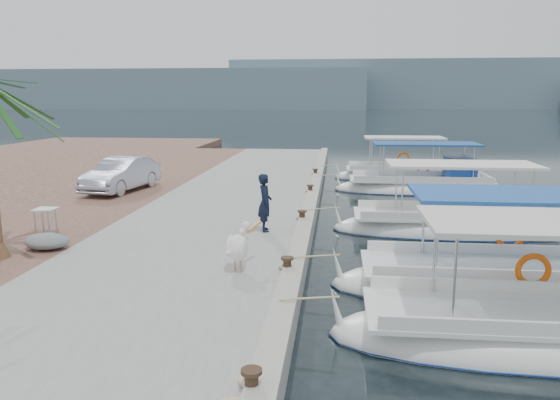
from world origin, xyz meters
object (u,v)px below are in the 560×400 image
Objects in this scene: fishing_caique_d at (422,188)px; pelican at (238,246)px; fishing_caique_a at (534,338)px; fishing_caique_b at (509,287)px; fishing_caique_c at (452,229)px; fisherman at (265,203)px; fishing_caique_e at (399,177)px; parked_car at (121,174)px.

pelican is (-6.00, -13.72, 0.84)m from fishing_caique_d.
fishing_caique_d reaches higher than pelican.
fishing_caique_a is 2.68m from fishing_caique_b.
fishing_caique_c is 4.61× the size of fisherman.
fishing_caique_e is at bearing 91.90° from fishing_caique_b.
fishing_caique_b is 1.17× the size of fishing_caique_e.
fishing_caique_a is 0.94× the size of fishing_caique_c.
fishing_caique_e reaches higher than parked_car.
fishing_caique_c reaches higher than fisherman.
fishing_caique_a and fishing_caique_d have the same top height.
fishing_caique_d is 1.90× the size of parked_car.
fishing_caique_e is 14.93m from fisherman.
fishing_caique_a is 0.92× the size of fishing_caique_d.
fishing_caique_b is 6.05× the size of pelican.
fisherman is at bearing -33.10° from parked_car.
fishing_caique_e is 1.65× the size of parked_car.
parked_car is at bearing 124.15° from pelican.
fishing_caique_d is at bearing 88.49° from fishing_caique_a.
fishing_caique_b reaches higher than parked_car.
fisherman is (-5.68, -2.37, 1.20)m from fishing_caique_c.
fishing_caique_b is at bearing -90.23° from fishing_caique_d.
fishing_caique_a is 15.84m from fishing_caique_d.
fishing_caique_c reaches higher than pelican.
fishing_caique_d is 1.15× the size of fishing_caique_e.
fishing_caique_b is 1.92× the size of parked_car.
fishing_caique_a is 8.07m from fishing_caique_c.
fishing_caique_c is (0.21, 8.06, -0.00)m from fishing_caique_a.
fishing_caique_e is at bearing 90.57° from fishing_caique_a.
fishing_caique_c reaches higher than parked_car.
fishing_caique_d is 13.24m from parked_car.
fishing_caique_e is at bearing -34.46° from fisherman.
fishing_caique_b reaches higher than pelican.
fishing_caique_c is 8.35m from pelican.
fishing_caique_b is at bearing 5.17° from pelican.
fishing_caique_a is at bearing -34.84° from parked_car.
fishing_caique_b is 1.04× the size of fishing_caique_c.
fishing_caique_e is at bearing 42.49° from parked_car.
fishing_caique_c is (-0.15, 5.41, 0.00)m from fishing_caique_b.
fishing_caique_b is 4.79× the size of fisherman.
fishing_caique_c is 6.27m from fisherman.
pelican is (-5.95, -0.54, 0.90)m from fishing_caique_b.
fishing_caique_e is 14.32m from parked_car.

